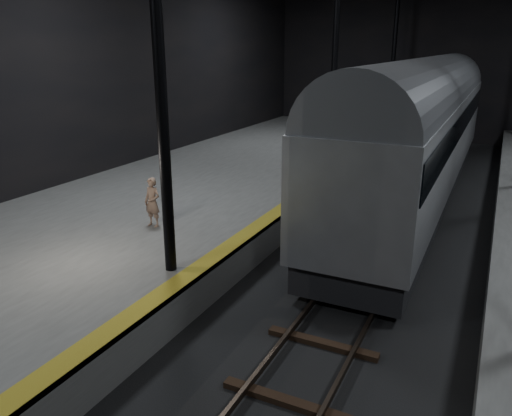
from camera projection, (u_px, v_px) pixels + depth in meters
The scene contains 6 objects.
ground at pixel (369, 272), 13.96m from camera, with size 44.00×44.00×0.00m, color black.
platform_left at pixel (151, 217), 16.94m from camera, with size 9.00×43.80×1.00m, color #50504E.
tactile_strip at pixel (264, 221), 15.01m from camera, with size 0.50×43.80×0.01m, color olive.
track at pixel (369, 270), 13.94m from camera, with size 2.40×43.00×0.24m.
train at pixel (421, 126), 19.37m from camera, with size 3.08×20.59×5.50m.
woman at pixel (152, 202), 14.43m from camera, with size 0.53×0.35×1.45m, color #926F59.
Camera 1 is at (2.76, -12.80, 6.06)m, focal length 35.00 mm.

